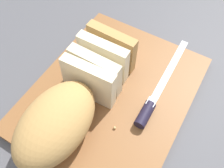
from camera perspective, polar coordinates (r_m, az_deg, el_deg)
name	(u,v)px	position (r m, az deg, el deg)	size (l,w,h in m)	color
ground_plane	(112,96)	(0.53, 0.00, -2.94)	(3.00, 3.00, 0.00)	#4C4C51
cutting_board	(112,94)	(0.53, 0.00, -2.38)	(0.39, 0.32, 0.02)	brown
bread_loaf	(71,102)	(0.46, -9.68, -4.36)	(0.31, 0.13, 0.09)	tan
bread_knife	(151,103)	(0.50, 9.38, -4.42)	(0.26, 0.03, 0.02)	silver
crumb_near_knife	(81,109)	(0.50, -7.28, -5.87)	(0.01, 0.01, 0.01)	tan
crumb_near_loaf	(94,91)	(0.52, -4.33, -1.62)	(0.00, 0.00, 0.00)	tan
crumb_stray_left	(115,128)	(0.48, 0.62, -10.39)	(0.01, 0.01, 0.01)	tan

